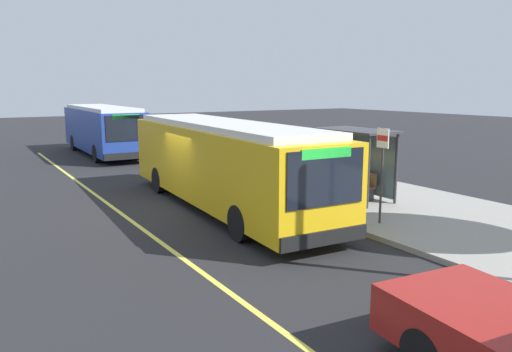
# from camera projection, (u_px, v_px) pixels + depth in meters

# --- Properties ---
(ground_plane) EXTENTS (120.00, 120.00, 0.00)m
(ground_plane) POSITION_uv_depth(u_px,v_px,m) (185.00, 206.00, 17.11)
(ground_plane) COLOR #232326
(sidewalk_curb) EXTENTS (44.00, 6.40, 0.15)m
(sidewalk_curb) POSITION_uv_depth(u_px,v_px,m) (321.00, 186.00, 20.19)
(sidewalk_curb) COLOR gray
(sidewalk_curb) RESTS_ON ground_plane
(lane_stripe_center) EXTENTS (36.00, 0.14, 0.01)m
(lane_stripe_center) POSITION_uv_depth(u_px,v_px,m) (123.00, 215.00, 15.98)
(lane_stripe_center) COLOR #E0D64C
(lane_stripe_center) RESTS_ON ground_plane
(transit_bus_main) EXTENTS (11.79, 3.19, 2.95)m
(transit_bus_main) POSITION_uv_depth(u_px,v_px,m) (223.00, 161.00, 16.58)
(transit_bus_main) COLOR gold
(transit_bus_main) RESTS_ON ground_plane
(transit_bus_second) EXTENTS (10.34, 2.73, 2.95)m
(transit_bus_second) POSITION_uv_depth(u_px,v_px,m) (103.00, 128.00, 29.99)
(transit_bus_second) COLOR navy
(transit_bus_second) RESTS_ON ground_plane
(bus_shelter) EXTENTS (2.90, 1.60, 2.48)m
(bus_shelter) POSITION_uv_depth(u_px,v_px,m) (356.00, 149.00, 17.58)
(bus_shelter) COLOR #333338
(bus_shelter) RESTS_ON sidewalk_curb
(waiting_bench) EXTENTS (1.60, 0.48, 0.95)m
(waiting_bench) POSITION_uv_depth(u_px,v_px,m) (357.00, 184.00, 17.81)
(waiting_bench) COLOR brown
(waiting_bench) RESTS_ON sidewalk_curb
(route_sign_post) EXTENTS (0.44, 0.08, 2.80)m
(route_sign_post) POSITION_uv_depth(u_px,v_px,m) (382.00, 162.00, 14.12)
(route_sign_post) COLOR #333338
(route_sign_post) RESTS_ON sidewalk_curb
(pedestrian_commuter) EXTENTS (0.24, 0.40, 1.69)m
(pedestrian_commuter) POSITION_uv_depth(u_px,v_px,m) (313.00, 167.00, 18.55)
(pedestrian_commuter) COLOR #282D47
(pedestrian_commuter) RESTS_ON sidewalk_curb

